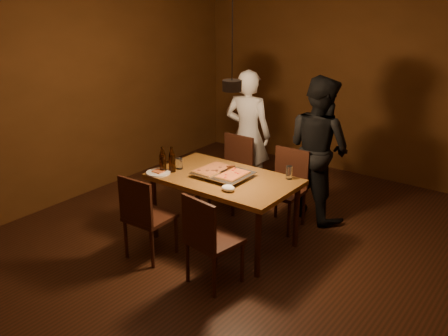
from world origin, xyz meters
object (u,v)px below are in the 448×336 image
Objects in this scene: chair_far_left at (234,165)px; beer_bottle_b at (172,159)px; chair_far_right at (287,181)px; diner_dark at (319,148)px; plate_slice at (158,172)px; beer_bottle_a at (163,160)px; chair_near_left at (144,210)px; diner_white at (248,135)px; pendant_lamp at (232,84)px; pizza_tray at (223,175)px; dining_table at (224,184)px; chair_near_right at (208,233)px.

beer_bottle_b reaches higher than chair_far_left.
diner_dark is at bearing -112.79° from chair_far_right.
beer_bottle_a is at bearing 77.13° from plate_slice.
chair_far_right is 1.90× the size of plate_slice.
chair_near_left is 1.90× the size of plate_slice.
beer_bottle_b is (-0.07, -1.04, 0.35)m from chair_far_left.
diner_white is at bearing -81.50° from chair_far_left.
pizza_tray is at bearing 145.74° from pendant_lamp.
beer_bottle_b is 0.20m from plate_slice.
pizza_tray is at bearing 28.09° from plate_slice.
dining_table is 0.90× the size of diner_white.
plate_slice is 0.15× the size of diner_white.
dining_table is 0.70m from beer_bottle_a.
plate_slice is 1.31m from pendant_lamp.
plate_slice is (-0.62, -0.33, 0.08)m from dining_table.
chair_near_left is at bearing 91.76° from chair_far_left.
plate_slice is 1.56m from diner_white.
chair_near_right is at bearing -1.83° from chair_near_left.
chair_far_left is 0.49m from diner_white.
chair_near_left is 0.29× the size of diner_dark.
pendant_lamp reaches higher than pizza_tray.
diner_dark reaches higher than pizza_tray.
chair_far_left reaches higher than pizza_tray.
pizza_tray is at bearing 64.88° from chair_far_right.
diner_white is (0.01, 1.43, -0.06)m from beer_bottle_b.
beer_bottle_a reaches higher than chair_near_right.
diner_dark is at bearing 67.97° from dining_table.
beer_bottle_a is at bearing 82.85° from chair_far_left.
chair_far_left is 0.44× the size of pendant_lamp.
dining_table is 5.36× the size of beer_bottle_a.
chair_far_right is 1.53m from chair_near_right.
diner_white is at bearing 108.89° from pizza_tray.
chair_far_right and chair_near_left have the same top height.
pizza_tray is 2.00× the size of beer_bottle_b.
diner_white reaches higher than chair_far_left.
beer_bottle_b is 0.17× the size of diner_white.
chair_near_left is 0.53m from plate_slice.
dining_table is 0.88m from chair_near_left.
dining_table is 0.87m from chair_near_right.
chair_near_right is 1.39m from pendant_lamp.
chair_far_left is 1.10m from beer_bottle_b.
beer_bottle_a is at bearing -136.70° from beer_bottle_b.
dining_table is at bearing 119.30° from chair_far_left.
pendant_lamp is at bearing 4.57° from beer_bottle_b.
pizza_tray is 0.33× the size of diner_white.
diner_white reaches higher than dining_table.
chair_far_right is 1.00× the size of chair_near_right.
chair_near_right is (0.07, -1.53, 0.00)m from chair_far_right.
chair_near_left is at bearing 62.26° from chair_far_right.
diner_dark reaches higher than chair_near_left.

